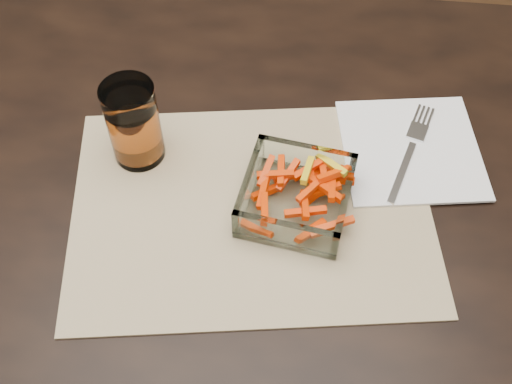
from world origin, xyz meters
TOP-DOWN VIEW (x-y plane):
  - dining_table at (0.00, 0.00)m, footprint 1.60×0.90m
  - placemat at (0.08, 0.01)m, footprint 0.50×0.40m
  - glass_bowl at (0.14, 0.01)m, footprint 0.15×0.15m
  - tumbler at (-0.07, 0.08)m, footprint 0.07×0.07m
  - napkin at (0.29, 0.12)m, footprint 0.21×0.21m
  - fork at (0.29, 0.12)m, footprint 0.07×0.18m

SIDE VIEW (x-z plane):
  - dining_table at x=0.00m, z-range 0.29..1.04m
  - placemat at x=0.08m, z-range 0.75..0.75m
  - napkin at x=0.29m, z-range 0.75..0.76m
  - fork at x=0.29m, z-range 0.76..0.76m
  - glass_bowl at x=0.14m, z-range 0.75..0.80m
  - tumbler at x=-0.07m, z-range 0.75..0.87m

